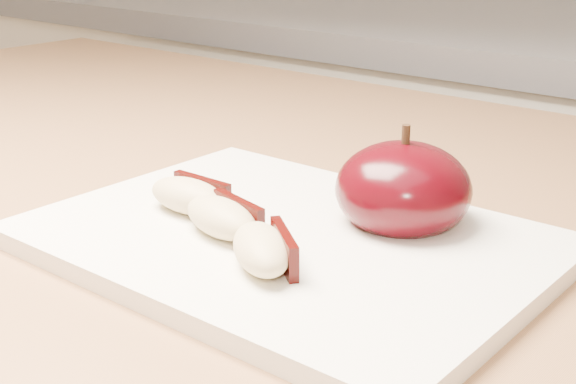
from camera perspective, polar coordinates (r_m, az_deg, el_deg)
The scene contains 5 objects.
cutting_board at distance 0.48m, azimuth -0.00°, elevation -3.50°, with size 0.30×0.22×0.01m, color white.
apple_half at distance 0.49m, azimuth 8.18°, elevation 0.19°, with size 0.09×0.09×0.07m.
apple_wedge_a at distance 0.51m, azimuth -7.00°, elevation -0.24°, with size 0.06×0.03×0.02m.
apple_wedge_b at distance 0.47m, azimuth -4.65°, elevation -1.80°, with size 0.06×0.04×0.02m.
apple_wedge_c at distance 0.43m, azimuth -1.72°, elevation -4.06°, with size 0.06×0.06×0.02m.
Camera 1 is at (0.25, 0.04, 1.09)m, focal length 50.00 mm.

